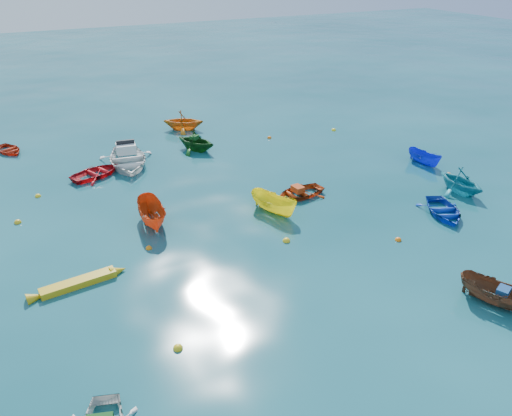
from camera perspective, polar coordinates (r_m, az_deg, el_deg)
name	(u,v)px	position (r m, az deg, el deg)	size (l,w,h in m)	color
ground	(304,262)	(22.62, 5.51, -6.20)	(160.00, 160.00, 0.00)	#093B43
sampan_brown_mid	(495,304)	(22.24, 25.67, -9.91)	(1.15, 3.05, 1.18)	#55321E
dinghy_blue_se	(443,214)	(28.22, 20.59, -0.69)	(2.29, 3.20, 0.66)	#0D37AD
sampan_yellow_mid	(274,212)	(26.64, 2.04, -0.49)	(1.15, 3.06, 1.18)	yellow
dinghy_cyan_se	(459,192)	(31.16, 22.17, 1.72)	(2.58, 2.99, 1.57)	teal
dinghy_red_nw	(97,176)	(32.45, -17.70, 3.51)	(2.31, 3.23, 0.67)	red
sampan_orange_n	(153,224)	(26.07, -11.64, -1.77)	(1.27, 3.36, 1.30)	#C74012
dinghy_green_n	(196,150)	(35.28, -6.83, 6.59)	(2.56, 2.97, 1.56)	#0F4212
dinghy_red_ne	(299,196)	(28.48, 4.91, 1.37)	(2.18, 3.05, 0.63)	#B4390F
sampan_blue_far	(423,164)	(34.54, 18.58, 4.83)	(0.97, 2.57, 0.99)	#1025D3
dinghy_red_far	(9,152)	(38.64, -26.35, 5.74)	(1.89, 2.64, 0.55)	#B8270F
dinghy_orange_far	(184,130)	(39.58, -8.25, 8.85)	(2.64, 3.06, 1.61)	orange
kayak_yellow	(79,285)	(22.38, -19.56, -8.33)	(0.56, 3.80, 0.38)	gold
motorboat_white	(128,165)	(33.54, -14.40, 4.76)	(3.51, 4.91, 1.62)	silver
tarp_blue_a	(503,291)	(21.82, 26.43, -8.50)	(0.56, 0.43, 0.27)	navy
tarp_green_b	(194,137)	(35.02, -7.04, 8.02)	(0.57, 0.43, 0.27)	#134E19
tarp_orange_b	(298,189)	(28.21, 4.79, 2.20)	(0.68, 0.52, 0.33)	#B83B12
buoy_ye_a	(178,349)	(18.46, -8.90, -15.60)	(0.36, 0.36, 0.36)	yellow
buoy_or_b	(398,240)	(25.09, 15.93, -3.57)	(0.31, 0.31, 0.31)	orange
buoy_ye_b	(18,223)	(28.39, -25.56, -1.54)	(0.36, 0.36, 0.36)	gold
buoy_or_c	(149,249)	(24.02, -12.15, -4.57)	(0.30, 0.30, 0.30)	orange
buoy_ye_c	(286,241)	(24.09, 3.49, -3.82)	(0.37, 0.37, 0.37)	yellow
buoy_or_d	(449,175)	(33.31, 21.15, 3.55)	(0.33, 0.33, 0.33)	#CF590B
buoy_ye_d	(38,197)	(30.91, -23.65, 1.21)	(0.33, 0.33, 0.33)	yellow
buoy_or_e	(269,138)	(37.36, 1.54, 7.99)	(0.32, 0.32, 0.32)	orange
buoy_ye_e	(334,130)	(39.46, 8.87, 8.75)	(0.34, 0.34, 0.34)	yellow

